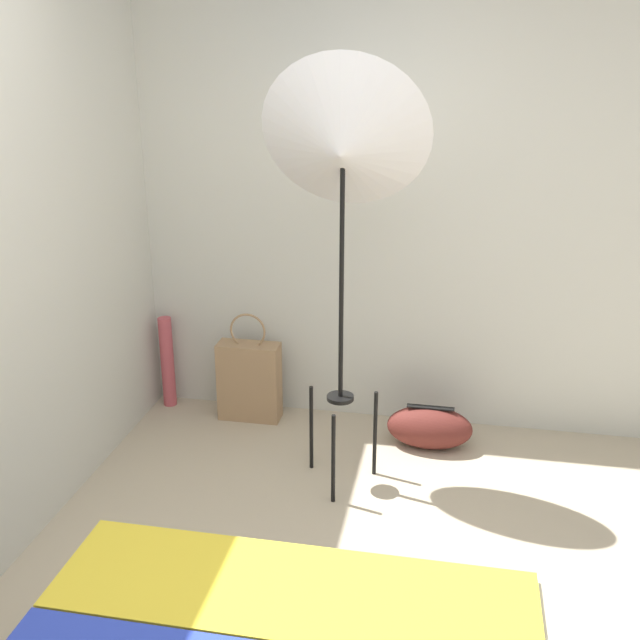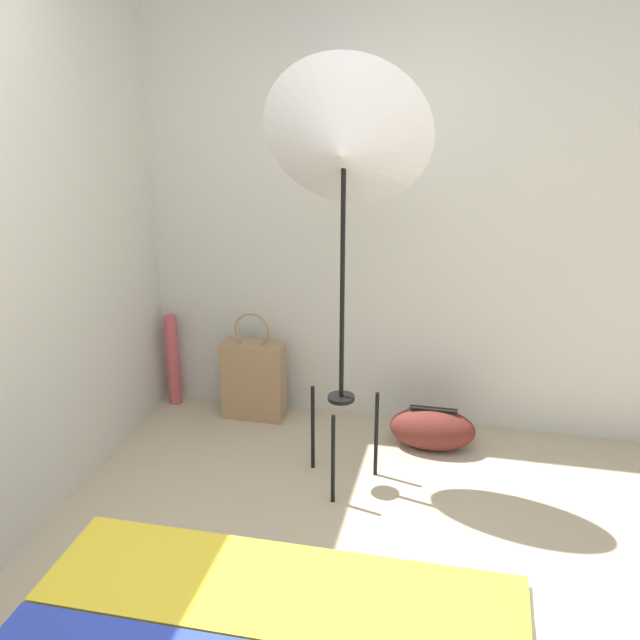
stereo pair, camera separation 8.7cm
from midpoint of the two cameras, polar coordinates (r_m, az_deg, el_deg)
name	(u,v)px [view 2 (the right image)]	position (r m, az deg, el deg)	size (l,w,h in m)	color
wall_back	(404,197)	(4.07, 7.02, 9.30)	(8.00, 0.05, 2.60)	beige
wall_side_left	(27,236)	(3.39, -20.76, 6.02)	(0.05, 8.00, 2.60)	beige
photo_umbrella	(344,148)	(3.28, 2.60, 12.98)	(0.76, 0.49, 2.04)	black
tote_bag	(254,379)	(4.36, -4.51, -4.54)	(0.36, 0.14, 0.65)	#9E7A56
duffel_bag	(432,429)	(4.12, 9.16, -8.19)	(0.46, 0.23, 0.24)	#5B231E
paper_roll	(173,360)	(4.58, -10.61, -3.04)	(0.08, 0.08, 0.56)	#BC4C56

